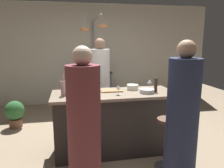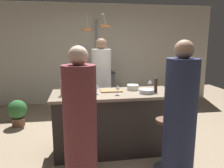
{
  "view_description": "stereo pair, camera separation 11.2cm",
  "coord_description": "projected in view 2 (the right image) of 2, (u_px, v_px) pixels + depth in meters",
  "views": [
    {
      "loc": [
        -0.63,
        -3.06,
        1.64
      ],
      "look_at": [
        0.0,
        0.15,
        1.0
      ],
      "focal_mm": 35.14,
      "sensor_mm": 36.0,
      "label": 1
    },
    {
      "loc": [
        -0.52,
        -3.08,
        1.64
      ],
      "look_at": [
        0.0,
        0.15,
        1.0
      ],
      "focal_mm": 35.14,
      "sensor_mm": 36.0,
      "label": 2
    }
  ],
  "objects": [
    {
      "name": "mixing_bowl_ceramic",
      "position": [
        133.0,
        87.0,
        3.39
      ],
      "size": [
        0.18,
        0.18,
        0.08
      ],
      "primitive_type": "cylinder",
      "color": "silver",
      "rests_on": "kitchen_island"
    },
    {
      "name": "back_wall",
      "position": [
        96.0,
        54.0,
        5.89
      ],
      "size": [
        6.4,
        0.16,
        2.6
      ],
      "primitive_type": "cube",
      "color": "beige",
      "rests_on": "ground_plane"
    },
    {
      "name": "wine_glass_near_right_guest",
      "position": [
        118.0,
        88.0,
        3.05
      ],
      "size": [
        0.07,
        0.07,
        0.15
      ],
      "color": "silver",
      "rests_on": "kitchen_island"
    },
    {
      "name": "cutting_board",
      "position": [
        111.0,
        90.0,
        3.31
      ],
      "size": [
        0.32,
        0.22,
        0.02
      ],
      "primitive_type": "cube",
      "color": "#997047",
      "rests_on": "kitchen_island"
    },
    {
      "name": "wine_bottle_amber",
      "position": [
        78.0,
        83.0,
        3.29
      ],
      "size": [
        0.07,
        0.07,
        0.32
      ],
      "color": "brown",
      "rests_on": "kitchen_island"
    },
    {
      "name": "pepper_mill",
      "position": [
        156.0,
        85.0,
        3.21
      ],
      "size": [
        0.05,
        0.05,
        0.21
      ],
      "primitive_type": "cylinder",
      "color": "#382319",
      "rests_on": "kitchen_island"
    },
    {
      "name": "wine_bottle_white",
      "position": [
        92.0,
        89.0,
        2.88
      ],
      "size": [
        0.07,
        0.07,
        0.32
      ],
      "color": "gray",
      "rests_on": "kitchen_island"
    },
    {
      "name": "stove_range",
      "position": [
        98.0,
        88.0,
        5.67
      ],
      "size": [
        0.8,
        0.64,
        0.89
      ],
      "color": "#47474C",
      "rests_on": "ground_plane"
    },
    {
      "name": "mixing_bowl_steel",
      "position": [
        147.0,
        91.0,
        3.17
      ],
      "size": [
        0.21,
        0.21,
        0.06
      ],
      "primitive_type": "cylinder",
      "color": "#B7B7BC",
      "rests_on": "kitchen_island"
    },
    {
      "name": "chef",
      "position": [
        102.0,
        87.0,
        4.12
      ],
      "size": [
        0.36,
        0.36,
        1.69
      ],
      "color": "white",
      "rests_on": "ground_plane"
    },
    {
      "name": "kitchen_island",
      "position": [
        114.0,
        122.0,
        3.29
      ],
      "size": [
        1.8,
        0.72,
        0.9
      ],
      "color": "#332D2B",
      "rests_on": "ground_plane"
    },
    {
      "name": "bar_stool_left",
      "position": [
        82.0,
        148.0,
        2.63
      ],
      "size": [
        0.28,
        0.28,
        0.68
      ],
      "color": "#4C4C51",
      "rests_on": "ground_plane"
    },
    {
      "name": "ground_plane",
      "position": [
        114.0,
        149.0,
        3.38
      ],
      "size": [
        9.0,
        9.0,
        0.0
      ],
      "primitive_type": "plane",
      "color": "gray"
    },
    {
      "name": "guest_right",
      "position": [
        180.0,
        123.0,
        2.38
      ],
      "size": [
        0.35,
        0.35,
        1.66
      ],
      "color": "#262D4C",
      "rests_on": "ground_plane"
    },
    {
      "name": "guest_left",
      "position": [
        80.0,
        131.0,
        2.22
      ],
      "size": [
        0.34,
        0.34,
        1.6
      ],
      "color": "brown",
      "rests_on": "ground_plane"
    },
    {
      "name": "bar_stool_right",
      "position": [
        165.0,
        142.0,
        2.8
      ],
      "size": [
        0.28,
        0.28,
        0.68
      ],
      "color": "#4C4C51",
      "rests_on": "ground_plane"
    },
    {
      "name": "mixing_bowl_blue",
      "position": [
        87.0,
        90.0,
        3.2
      ],
      "size": [
        0.2,
        0.2,
        0.07
      ],
      "primitive_type": "cylinder",
      "color": "#334C6B",
      "rests_on": "kitchen_island"
    },
    {
      "name": "wine_glass_by_chef",
      "position": [
        150.0,
        82.0,
        3.48
      ],
      "size": [
        0.07,
        0.07,
        0.15
      ],
      "color": "silver",
      "rests_on": "kitchen_island"
    },
    {
      "name": "wine_bottle_rose",
      "position": [
        63.0,
        88.0,
        3.04
      ],
      "size": [
        0.07,
        0.07,
        0.29
      ],
      "color": "#B78C8E",
      "rests_on": "kitchen_island"
    },
    {
      "name": "wine_glass_near_left_guest",
      "position": [
        97.0,
        87.0,
        3.09
      ],
      "size": [
        0.07,
        0.07,
        0.15
      ],
      "color": "silver",
      "rests_on": "kitchen_island"
    },
    {
      "name": "potted_plant",
      "position": [
        18.0,
        111.0,
        4.27
      ],
      "size": [
        0.36,
        0.36,
        0.52
      ],
      "color": "brown",
      "rests_on": "ground_plane"
    },
    {
      "name": "wine_bottle_green",
      "position": [
        70.0,
        85.0,
        3.11
      ],
      "size": [
        0.07,
        0.07,
        0.33
      ],
      "color": "#193D23",
      "rests_on": "kitchen_island"
    },
    {
      "name": "overhead_pot_rack",
      "position": [
        97.0,
        43.0,
        5.03
      ],
      "size": [
        0.56,
        1.52,
        2.17
      ],
      "color": "gray",
      "rests_on": "ground_plane"
    }
  ]
}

